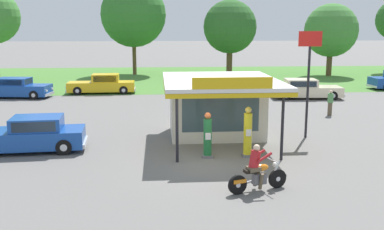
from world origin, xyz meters
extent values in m
plane|color=slate|center=(0.00, 0.00, 0.00)|extent=(300.00, 300.00, 0.00)
cube|color=#477A33|center=(0.00, 30.00, 0.00)|extent=(120.00, 24.00, 0.01)
cube|color=beige|center=(0.89, 4.36, 1.39)|extent=(4.39, 3.33, 2.79)
cube|color=#384C56|center=(0.89, 2.72, 1.45)|extent=(3.51, 0.05, 1.79)
cube|color=silver|center=(0.89, 2.94, 2.87)|extent=(5.09, 6.67, 0.16)
cube|color=gold|center=(0.89, 2.94, 2.69)|extent=(5.09, 6.67, 0.18)
cube|color=gold|center=(0.89, -0.37, 3.17)|extent=(3.07, 0.08, 0.44)
cylinder|color=black|center=(2.99, 0.00, 1.39)|extent=(0.12, 0.12, 2.79)
cylinder|color=black|center=(-1.20, 0.00, 1.39)|extent=(0.12, 0.12, 2.79)
cube|color=slate|center=(0.07, 0.58, 0.05)|extent=(0.44, 0.44, 0.10)
cylinder|color=#1E6B33|center=(0.07, 0.58, 0.85)|extent=(0.34, 0.34, 1.50)
cube|color=white|center=(0.07, 0.40, 0.92)|extent=(0.22, 0.02, 0.28)
sphere|color=orange|center=(0.07, 0.58, 1.74)|extent=(0.26, 0.26, 0.26)
cube|color=slate|center=(1.72, 0.58, 0.05)|extent=(0.44, 0.44, 0.10)
cylinder|color=yellow|center=(1.72, 0.58, 0.96)|extent=(0.34, 0.34, 1.71)
cube|color=white|center=(1.72, 0.40, 1.04)|extent=(0.22, 0.02, 0.28)
sphere|color=#EACC4C|center=(1.72, 0.58, 1.95)|extent=(0.26, 0.26, 0.26)
cylinder|color=black|center=(1.99, -3.13, 0.32)|extent=(0.64, 0.30, 0.64)
cylinder|color=silver|center=(1.99, -3.13, 0.32)|extent=(0.19, 0.16, 0.16)
cylinder|color=black|center=(0.56, -3.61, 0.32)|extent=(0.64, 0.30, 0.64)
cylinder|color=silver|center=(0.56, -3.61, 0.32)|extent=(0.19, 0.16, 0.16)
ellipsoid|color=orange|center=(1.37, -3.34, 0.78)|extent=(0.61, 0.41, 0.24)
cube|color=#59595E|center=(1.32, -3.36, 0.42)|extent=(0.49, 0.37, 0.36)
cube|color=black|center=(1.04, -3.45, 0.72)|extent=(0.54, 0.40, 0.10)
cylinder|color=silver|center=(1.89, -3.16, 0.60)|extent=(0.37, 0.18, 0.71)
cylinder|color=silver|center=(1.78, -3.20, 0.98)|extent=(0.26, 0.67, 0.04)
sphere|color=silver|center=(1.87, -3.17, 0.82)|extent=(0.16, 0.16, 0.16)
cube|color=orange|center=(0.61, -3.60, 0.44)|extent=(0.47, 0.31, 0.12)
cylinder|color=silver|center=(0.90, -3.35, 0.28)|extent=(0.69, 0.30, 0.18)
cube|color=brown|center=(1.10, -3.43, 0.78)|extent=(0.49, 0.45, 0.14)
cylinder|color=brown|center=(1.24, -3.21, 0.38)|extent=(0.19, 0.26, 0.56)
cylinder|color=brown|center=(1.35, -3.52, 0.38)|extent=(0.19, 0.26, 0.56)
cylinder|color=#B21E23|center=(1.14, -3.42, 1.09)|extent=(0.49, 0.43, 0.60)
sphere|color=beige|center=(1.20, -3.40, 1.47)|extent=(0.22, 0.22, 0.22)
cylinder|color=#B21E23|center=(1.31, -3.15, 1.18)|extent=(0.54, 0.26, 0.31)
cylinder|color=#B21E23|center=(1.43, -3.53, 1.18)|extent=(0.54, 0.26, 0.31)
cube|color=#19479E|center=(-7.56, 2.10, 0.56)|extent=(4.90, 2.17, 0.75)
cube|color=#19479E|center=(-7.10, 2.13, 1.21)|extent=(2.19, 1.75, 0.56)
cube|color=#283847|center=(-8.12, 2.06, 1.21)|extent=(0.15, 1.42, 0.45)
cube|color=#283847|center=(-7.05, 1.35, 1.21)|extent=(1.76, 0.16, 0.42)
cube|color=#283847|center=(-7.16, 2.92, 1.21)|extent=(1.76, 0.16, 0.42)
cube|color=silver|center=(-5.14, 2.28, 0.30)|extent=(0.25, 1.74, 0.18)
cylinder|color=black|center=(-5.87, 1.37, 0.33)|extent=(0.67, 0.25, 0.66)
cylinder|color=silver|center=(-5.87, 1.37, 0.33)|extent=(0.31, 0.24, 0.30)
cylinder|color=black|center=(-6.00, 3.07, 0.33)|extent=(0.67, 0.25, 0.66)
cylinder|color=silver|center=(-6.00, 3.07, 0.33)|extent=(0.31, 0.24, 0.30)
cube|color=silver|center=(16.24, 19.53, 0.30)|extent=(0.17, 1.75, 0.18)
cylinder|color=black|center=(17.09, 20.42, 0.33)|extent=(0.67, 0.22, 0.66)
cylinder|color=silver|center=(17.09, 20.42, 0.33)|extent=(0.30, 0.23, 0.30)
cube|color=gold|center=(-6.44, 19.08, 0.55)|extent=(5.30, 1.92, 0.74)
cube|color=gold|center=(-6.09, 19.08, 1.23)|extent=(2.13, 1.62, 0.62)
cube|color=#283847|center=(-7.12, 19.06, 1.23)|extent=(0.08, 1.38, 0.50)
cube|color=#283847|center=(-6.07, 18.32, 1.23)|extent=(1.78, 0.08, 0.47)
cube|color=#283847|center=(-6.11, 19.85, 1.23)|extent=(1.78, 0.08, 0.47)
cube|color=silver|center=(-9.10, 19.00, 0.30)|extent=(0.17, 1.68, 0.18)
cube|color=silver|center=(-3.79, 19.15, 0.30)|extent=(0.17, 1.68, 0.18)
sphere|color=white|center=(-9.09, 18.43, 0.59)|extent=(0.18, 0.18, 0.18)
sphere|color=white|center=(-9.13, 19.57, 0.59)|extent=(0.18, 0.18, 0.18)
cylinder|color=black|center=(-8.21, 18.20, 0.33)|extent=(0.67, 0.22, 0.66)
cylinder|color=silver|center=(-8.21, 18.20, 0.33)|extent=(0.30, 0.23, 0.30)
cylinder|color=black|center=(-8.25, 19.85, 0.33)|extent=(0.67, 0.22, 0.66)
cylinder|color=silver|center=(-8.25, 19.85, 0.33)|extent=(0.30, 0.23, 0.30)
cylinder|color=black|center=(-4.64, 18.30, 0.33)|extent=(0.67, 0.22, 0.66)
cylinder|color=silver|center=(-4.64, 18.30, 0.33)|extent=(0.30, 0.23, 0.30)
cylinder|color=black|center=(-4.68, 19.95, 0.33)|extent=(0.67, 0.22, 0.66)
cylinder|color=silver|center=(-4.68, 19.95, 0.33)|extent=(0.30, 0.23, 0.30)
cube|color=beige|center=(9.14, 15.30, 0.53)|extent=(5.15, 2.38, 0.71)
cube|color=beige|center=(8.68, 15.34, 1.16)|extent=(2.39, 1.91, 0.55)
cube|color=#283847|center=(9.78, 15.24, 1.16)|extent=(0.17, 1.52, 0.44)
cube|color=#283847|center=(8.76, 16.18, 1.16)|extent=(1.91, 0.20, 0.42)
cube|color=#283847|center=(8.61, 14.50, 1.16)|extent=(1.91, 0.20, 0.42)
cube|color=silver|center=(11.66, 15.08, 0.30)|extent=(0.28, 1.85, 0.18)
cube|color=silver|center=(6.62, 15.53, 0.30)|extent=(0.28, 1.85, 0.18)
sphere|color=white|center=(11.73, 15.70, 0.57)|extent=(0.18, 0.18, 0.18)
sphere|color=white|center=(11.62, 14.46, 0.57)|extent=(0.18, 0.18, 0.18)
cylinder|color=black|center=(10.92, 16.06, 0.33)|extent=(0.68, 0.26, 0.66)
cylinder|color=silver|center=(10.92, 16.06, 0.33)|extent=(0.32, 0.25, 0.30)
cylinder|color=black|center=(10.75, 14.24, 0.33)|extent=(0.68, 0.26, 0.66)
cylinder|color=silver|center=(10.75, 14.24, 0.33)|extent=(0.32, 0.25, 0.30)
cylinder|color=black|center=(7.53, 16.36, 0.33)|extent=(0.68, 0.26, 0.66)
cylinder|color=silver|center=(7.53, 16.36, 0.33)|extent=(0.32, 0.25, 0.30)
cylinder|color=black|center=(7.37, 14.54, 0.33)|extent=(0.68, 0.26, 0.66)
cylinder|color=silver|center=(7.37, 14.54, 0.33)|extent=(0.32, 0.25, 0.30)
cube|color=#19479E|center=(-12.63, 17.27, 0.58)|extent=(5.34, 2.48, 0.79)
cube|color=#19479E|center=(-12.74, 17.29, 1.23)|extent=(2.53, 1.89, 0.52)
cube|color=#283847|center=(-11.59, 17.14, 1.23)|extent=(0.23, 1.41, 0.41)
cube|color=#283847|center=(-12.63, 18.07, 1.23)|extent=(1.98, 0.29, 0.39)
cube|color=#283847|center=(-12.84, 16.51, 1.23)|extent=(1.98, 0.29, 0.39)
cube|color=silver|center=(-10.05, 16.93, 0.30)|extent=(0.35, 1.73, 0.18)
sphere|color=white|center=(-9.96, 17.51, 0.62)|extent=(0.18, 0.18, 0.18)
sphere|color=white|center=(-10.12, 16.35, 0.62)|extent=(0.18, 0.18, 0.18)
cylinder|color=black|center=(-10.78, 17.88, 0.33)|extent=(0.68, 0.28, 0.66)
cylinder|color=silver|center=(-10.78, 17.88, 0.33)|extent=(0.32, 0.26, 0.30)
cylinder|color=black|center=(-11.01, 16.20, 0.33)|extent=(0.68, 0.28, 0.66)
cylinder|color=silver|center=(-11.01, 16.20, 0.33)|extent=(0.32, 0.26, 0.30)
cylinder|color=brown|center=(8.40, 8.79, 0.39)|extent=(0.26, 0.26, 0.78)
cylinder|color=#4C8C4C|center=(8.40, 8.79, 1.05)|extent=(0.34, 0.34, 0.55)
sphere|color=beige|center=(8.40, 8.79, 1.44)|extent=(0.21, 0.21, 0.21)
cylinder|color=brown|center=(16.66, 30.41, 1.37)|extent=(0.59, 0.59, 2.73)
sphere|color=#427F38|center=(16.66, 30.41, 4.86)|extent=(5.67, 5.67, 5.67)
sphere|color=#427F38|center=(15.93, 30.24, 4.29)|extent=(3.90, 3.90, 3.90)
cylinder|color=brown|center=(-4.49, 33.36, 1.95)|extent=(0.42, 0.42, 3.89)
sphere|color=#33702D|center=(-4.49, 33.36, 6.57)|extent=(7.13, 7.13, 7.13)
sphere|color=#33702D|center=(-5.19, 34.00, 5.85)|extent=(3.61, 3.61, 3.61)
cylinder|color=brown|center=(5.89, 31.50, 1.55)|extent=(0.64, 0.64, 3.10)
sphere|color=#2D6028|center=(5.89, 31.50, 5.24)|extent=(5.72, 5.72, 5.72)
sphere|color=#2D6028|center=(6.29, 31.16, 4.67)|extent=(3.58, 3.58, 3.58)
cylinder|color=black|center=(5.17, 3.55, 2.18)|extent=(0.12, 0.12, 4.36)
cube|color=red|center=(5.17, 3.55, 4.71)|extent=(1.10, 0.08, 0.70)
camera|label=1|loc=(-1.92, -17.01, 5.28)|focal=41.89mm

